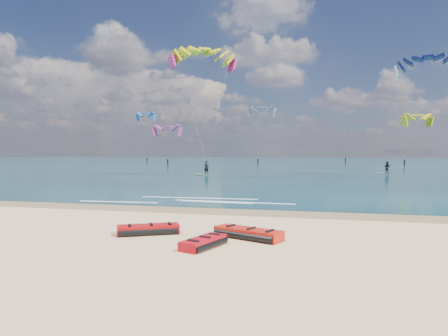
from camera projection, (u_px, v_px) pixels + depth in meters
The scene contains 10 objects.
ground at pixel (257, 173), 57.55m from camera, with size 320.00×320.00×0.00m, color tan.
wet_sand_strip at pixel (151, 209), 21.63m from camera, with size 320.00×2.40×0.01m, color brown.
sea at pixel (290, 162), 119.67m from camera, with size 320.00×200.00×0.04m, color #092335.
packed_kite_left at pixel (148, 234), 15.00m from camera, with size 2.48×1.11×0.40m, color #B8090B, non-canonical shape.
packed_kite_mid at pixel (248, 238), 14.28m from camera, with size 2.74×1.13×0.41m, color red, non-canonical shape.
packed_kite_right at pixel (203, 247), 12.93m from camera, with size 2.03×0.99×0.36m, color red, non-canonical shape.
kitesurfer_main at pixel (204, 107), 49.77m from camera, with size 8.06×9.01×16.58m.
kitesurfer_far at pixel (407, 112), 52.14m from camera, with size 10.26×7.76×16.23m.
shoreline_foam at pixel (196, 201), 24.89m from camera, with size 13.12×3.62×0.01m.
distant_kites at pixel (254, 141), 97.74m from camera, with size 75.09×31.24×14.31m.
Camera 1 is at (8.92, -16.97, 3.10)m, focal length 32.00 mm.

